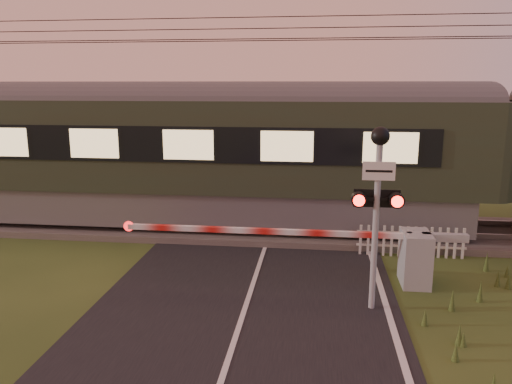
# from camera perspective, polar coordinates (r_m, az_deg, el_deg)

# --- Properties ---
(ground) EXTENTS (160.00, 160.00, 0.00)m
(ground) POSITION_cam_1_polar(r_m,az_deg,el_deg) (9.03, -2.30, -16.21)
(ground) COLOR #293D17
(ground) RESTS_ON ground
(road) EXTENTS (6.00, 140.00, 0.03)m
(road) POSITION_cam_1_polar(r_m,az_deg,el_deg) (8.82, -2.44, -16.87)
(road) COLOR black
(road) RESTS_ON ground
(track_bed) EXTENTS (140.00, 3.40, 0.39)m
(track_bed) POSITION_cam_1_polar(r_m,az_deg,el_deg) (15.00, 1.71, -4.15)
(track_bed) COLOR #47423D
(track_bed) RESTS_ON ground
(overhead_wires) EXTENTS (120.00, 0.62, 0.62)m
(overhead_wires) POSITION_cam_1_polar(r_m,az_deg,el_deg) (14.46, 1.85, 17.90)
(overhead_wires) COLOR black
(overhead_wires) RESTS_ON ground
(train) EXTENTS (43.34, 2.99, 4.04)m
(train) POSITION_cam_1_polar(r_m,az_deg,el_deg) (15.33, 26.38, 3.49)
(train) COLOR slate
(train) RESTS_ON ground
(boom_gate) EXTENTS (7.64, 0.90, 1.20)m
(boom_gate) POSITION_cam_1_polar(r_m,az_deg,el_deg) (11.38, 15.87, -6.87)
(boom_gate) COLOR gray
(boom_gate) RESTS_ON ground
(crossing_signal) EXTENTS (0.90, 0.36, 3.54)m
(crossing_signal) POSITION_cam_1_polar(r_m,az_deg,el_deg) (9.51, 13.74, 0.61)
(crossing_signal) COLOR gray
(crossing_signal) RESTS_ON ground
(picket_fence) EXTENTS (2.72, 0.07, 0.79)m
(picket_fence) POSITION_cam_1_polar(r_m,az_deg,el_deg) (13.25, 17.33, -5.43)
(picket_fence) COLOR silver
(picket_fence) RESTS_ON ground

